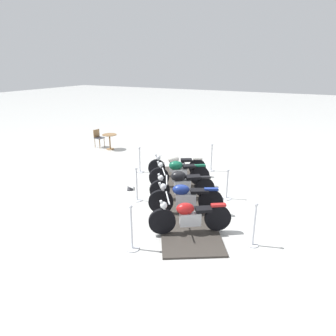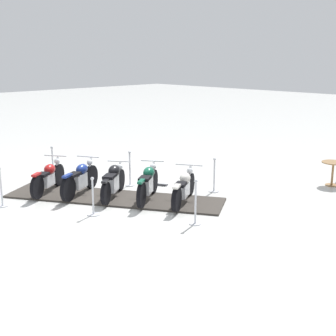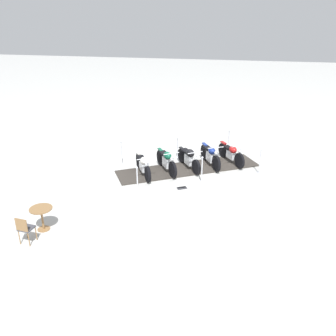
# 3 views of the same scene
# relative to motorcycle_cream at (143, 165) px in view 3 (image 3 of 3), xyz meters

# --- Properties ---
(ground_plane) EXTENTS (80.00, 80.00, 0.00)m
(ground_plane) POSITION_rel_motorcycle_cream_xyz_m (-1.78, -1.08, -0.48)
(ground_plane) COLOR silver
(display_platform) EXTENTS (6.25, 4.51, 0.05)m
(display_platform) POSITION_rel_motorcycle_cream_xyz_m (-1.78, -1.08, -0.46)
(display_platform) COLOR #38332D
(display_platform) RESTS_ON ground_plane
(motorcycle_cream) EXTENTS (1.25, 2.00, 0.96)m
(motorcycle_cream) POSITION_rel_motorcycle_cream_xyz_m (0.00, 0.00, 0.00)
(motorcycle_cream) COLOR black
(motorcycle_cream) RESTS_ON display_platform
(motorcycle_forest) EXTENTS (1.27, 1.85, 1.03)m
(motorcycle_forest) POSITION_rel_motorcycle_cream_xyz_m (-0.90, -0.53, 0.06)
(motorcycle_forest) COLOR black
(motorcycle_forest) RESTS_ON display_platform
(motorcycle_black) EXTENTS (1.29, 1.79, 0.95)m
(motorcycle_black) POSITION_rel_motorcycle_cream_xyz_m (-1.80, -1.05, 0.06)
(motorcycle_black) COLOR black
(motorcycle_black) RESTS_ON display_platform
(motorcycle_navy) EXTENTS (1.14, 1.96, 1.05)m
(motorcycle_navy) POSITION_rel_motorcycle_cream_xyz_m (-2.70, -1.58, 0.05)
(motorcycle_navy) COLOR black
(motorcycle_navy) RESTS_ON display_platform
(motorcycle_maroon) EXTENTS (1.27, 1.83, 1.01)m
(motorcycle_maroon) POSITION_rel_motorcycle_cream_xyz_m (-3.60, -2.10, 0.02)
(motorcycle_maroon) COLOR black
(motorcycle_maroon) RESTS_ON display_platform
(stanchion_right_rear) EXTENTS (0.34, 0.34, 1.15)m
(stanchion_right_rear) POSITION_rel_motorcycle_cream_xyz_m (-4.85, -1.20, -0.12)
(stanchion_right_rear) COLOR silver
(stanchion_right_rear) RESTS_ON ground_plane
(stanchion_left_mid) EXTENTS (0.34, 0.34, 1.02)m
(stanchion_left_mid) POSITION_rel_motorcycle_cream_xyz_m (-1.05, -2.33, -0.17)
(stanchion_left_mid) COLOR silver
(stanchion_left_mid) RESTS_ON ground_plane
(stanchion_left_rear) EXTENTS (0.28, 0.28, 1.13)m
(stanchion_left_rear) POSITION_rel_motorcycle_cream_xyz_m (-3.39, -3.70, -0.07)
(stanchion_left_rear) COLOR silver
(stanchion_left_rear) RESTS_ON ground_plane
(stanchion_right_mid) EXTENTS (0.32, 0.32, 1.13)m
(stanchion_right_mid) POSITION_rel_motorcycle_cream_xyz_m (-2.52, 0.17, -0.10)
(stanchion_right_mid) COLOR silver
(stanchion_right_mid) RESTS_ON ground_plane
(stanchion_left_front) EXTENTS (0.29, 0.29, 1.14)m
(stanchion_left_front) POSITION_rel_motorcycle_cream_xyz_m (1.28, -0.96, -0.07)
(stanchion_left_front) COLOR silver
(stanchion_left_front) RESTS_ON ground_plane
(stanchion_right_front) EXTENTS (0.32, 0.32, 1.06)m
(stanchion_right_front) POSITION_rel_motorcycle_cream_xyz_m (-0.18, 1.54, -0.14)
(stanchion_right_front) COLOR silver
(stanchion_right_front) RESTS_ON ground_plane
(info_placard) EXTENTS (0.43, 0.38, 0.20)m
(info_placard) POSITION_rel_motorcycle_cream_xyz_m (-1.82, 0.90, -0.42)
(info_placard) COLOR #333338
(info_placard) RESTS_ON ground_plane
(cafe_table) EXTENTS (0.72, 0.72, 0.77)m
(cafe_table) POSITION_rel_motorcycle_cream_xyz_m (2.05, 4.74, 0.09)
(cafe_table) COLOR olive
(cafe_table) RESTS_ON ground_plane
(cafe_chair_near_table) EXTENTS (0.44, 0.44, 0.91)m
(cafe_chair_near_table) POSITION_rel_motorcycle_cream_xyz_m (2.15, 5.55, 0.06)
(cafe_chair_near_table) COLOR olive
(cafe_chair_near_table) RESTS_ON ground_plane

